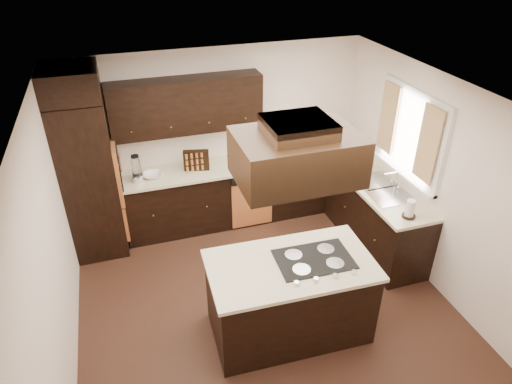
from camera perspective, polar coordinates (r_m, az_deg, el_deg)
floor at (r=5.60m, az=0.92°, el=-13.48°), size 4.20×4.20×0.02m
ceiling at (r=4.23m, az=1.21°, el=11.66°), size 4.20×4.20×0.02m
wall_back at (r=6.59m, az=-4.87°, el=7.07°), size 4.20×0.02×2.50m
wall_front at (r=3.40m, az=13.38°, el=-21.77°), size 4.20×0.02×2.50m
wall_left at (r=4.69m, az=-24.38°, el=-6.80°), size 0.02×4.20×2.50m
wall_right at (r=5.74m, az=21.43°, el=1.06°), size 0.02×4.20×2.50m
oven_column at (r=6.20m, az=-20.04°, el=1.58°), size 0.65×0.75×2.12m
wall_oven_face at (r=6.15m, az=-16.93°, el=2.58°), size 0.05×0.62×0.78m
base_cabinets_back at (r=6.70m, az=-3.66°, el=-0.25°), size 2.93×0.60×0.88m
base_cabinets_right at (r=6.60m, az=13.40°, el=-1.69°), size 0.60×2.40×0.88m
countertop_back at (r=6.46m, az=-3.76°, el=3.17°), size 2.93×0.63×0.04m
countertop_right at (r=6.36m, az=13.78°, el=1.78°), size 0.63×2.40×0.04m
upper_cabinets at (r=6.14m, az=-8.67°, el=10.65°), size 2.00×0.34×0.72m
dishwasher_front at (r=6.55m, az=-0.51°, el=-1.45°), size 0.60×0.05×0.72m
window_frame at (r=5.93m, az=18.74°, el=6.91°), size 0.06×1.32×1.12m
window_pane at (r=5.95m, az=18.96°, el=6.93°), size 0.00×1.20×1.00m
curtain_left at (r=5.58m, az=20.71°, el=5.56°), size 0.02×0.34×0.90m
curtain_right at (r=6.19m, az=16.19°, el=8.85°), size 0.02×0.34×0.90m
sink_rim at (r=6.10m, az=15.54°, el=0.46°), size 0.52×0.84×0.01m
island at (r=4.99m, az=4.19°, el=-13.17°), size 1.66×0.95×0.88m
island_top at (r=4.68m, az=4.40°, el=-9.13°), size 1.73×1.01×0.04m
cooktop at (r=4.74m, az=7.26°, el=-8.32°), size 0.79×0.54×0.01m
range_hood at (r=3.93m, az=5.13°, el=4.40°), size 1.05×0.72×0.42m
hood_duct at (r=3.81m, az=5.32°, el=8.09°), size 0.55×0.50×0.13m
blender_base at (r=6.22m, az=-14.53°, el=1.69°), size 0.15×0.15×0.10m
blender_pitcher at (r=6.13m, az=-14.75°, el=3.16°), size 0.13×0.13×0.26m
spice_rack at (r=6.32m, az=-7.47°, el=3.95°), size 0.36×0.17×0.29m
mixing_bowl at (r=6.28m, az=-12.76°, el=2.06°), size 0.27×0.27×0.06m
soap_bottle at (r=6.34m, az=13.41°, el=3.00°), size 0.12×0.12×0.20m
paper_towel at (r=5.56m, az=18.70°, el=-2.02°), size 0.12×0.12×0.23m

